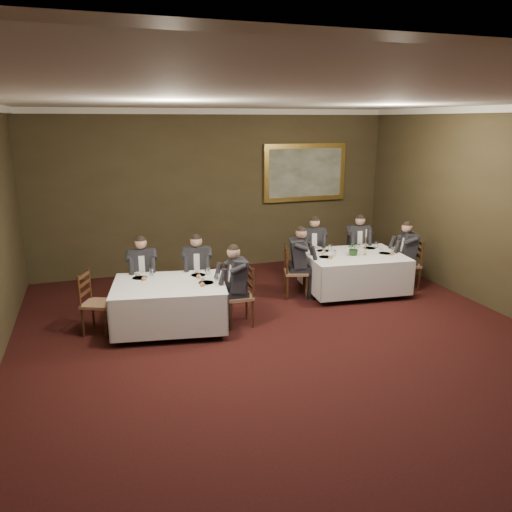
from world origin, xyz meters
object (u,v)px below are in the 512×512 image
diner_sec_backleft (143,282)px  centerpiece (354,248)px  table_second (170,302)px  diner_sec_endright (239,295)px  diner_main_backleft (313,256)px  chair_sec_backleft (144,294)px  chair_main_backright (357,263)px  table_main (353,270)px  diner_main_backright (358,253)px  chair_sec_endleft (98,316)px  diner_main_endleft (296,271)px  chair_main_endright (408,274)px  chair_sec_backright (198,292)px  candlestick (366,245)px  chair_main_endleft (295,282)px  diner_sec_backright (197,280)px  painting (305,173)px  chair_sec_endright (240,308)px  diner_main_endright (408,263)px  chair_main_backleft (313,266)px

diner_sec_backleft → centerpiece: diner_sec_backleft is taller
table_second → diner_sec_endright: diner_sec_endright is taller
diner_main_backleft → diner_sec_endright: size_ratio=1.00×
table_second → chair_sec_backleft: bearing=108.1°
chair_main_backright → centerpiece: 1.31m
centerpiece → chair_main_backright: bearing=56.3°
table_main → diner_main_backright: size_ratio=1.48×
chair_sec_endleft → table_second: bearing=104.6°
diner_main_endleft → chair_main_endright: (2.33, -0.23, -0.23)m
chair_main_backright → diner_main_backright: (-0.00, -0.01, 0.23)m
diner_main_backright → chair_sec_backright: size_ratio=1.35×
table_second → chair_sec_backright: size_ratio=1.98×
chair_sec_backleft → diner_main_endleft: bearing=179.9°
diner_main_backleft → chair_sec_backright: diner_main_backleft is taller
diner_main_backleft → chair_main_endright: size_ratio=1.35×
centerpiece → candlestick: bearing=-11.9°
diner_main_backright → chair_main_endleft: (-1.76, -0.77, -0.23)m
diner_main_endleft → centerpiece: bearing=97.4°
table_second → diner_main_backright: diner_main_backright is taller
chair_sec_backright → diner_sec_backright: (-0.00, -0.01, 0.23)m
centerpiece → painting: 2.75m
chair_sec_endright → painting: 4.53m
diner_main_backright → centerpiece: 1.20m
chair_main_endleft → chair_sec_endright: (-1.39, -0.96, 0.00)m
chair_main_backright → chair_sec_endleft: 5.54m
diner_sec_backleft → chair_sec_endright: size_ratio=1.35×
chair_main_endleft → diner_main_backright: bearing=129.5°
chair_sec_backright → table_main: bearing=-171.1°
diner_main_endright → chair_sec_backright: size_ratio=1.35×
painting → chair_main_endright: bearing=-65.4°
diner_main_backleft → diner_main_endleft: size_ratio=1.00×
centerpiece → painting: bearing=89.0°
chair_sec_backleft → table_main: bearing=179.5°
centerpiece → table_second: bearing=-170.5°
chair_main_endright → chair_sec_backright: bearing=103.9°
chair_main_endright → diner_sec_backleft: 5.18m
table_second → chair_sec_endleft: (-1.11, 0.19, -0.17)m
chair_main_endleft → painting: (1.17, 2.32, 1.81)m
chair_main_endleft → chair_sec_backleft: bearing=-78.4°
diner_main_backright → table_main: bearing=74.3°
diner_main_backleft → diner_main_backright: size_ratio=1.00×
chair_main_backleft → diner_main_endright: (1.56, -1.11, 0.23)m
diner_main_backleft → centerpiece: (0.36, -1.04, 0.40)m
chair_main_endleft → chair_sec_backleft: (-2.82, 0.21, 0.00)m
chair_sec_endright → chair_main_backright: bearing=-58.4°
diner_main_backleft → centerpiece: size_ratio=4.55×
chair_sec_endleft → diner_main_backright: bearing=128.5°
diner_sec_backright → candlestick: (3.22, -0.25, 0.44)m
diner_sec_endright → diner_main_backleft: bearing=-47.2°
centerpiece → candlestick: size_ratio=0.58×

